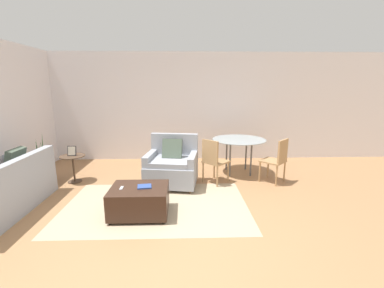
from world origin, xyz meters
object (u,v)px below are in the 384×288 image
(ottoman, at_px, (140,200))
(dining_chair_near_left, at_px, (213,158))
(armchair, at_px, (172,166))
(picture_frame, at_px, (72,151))
(tv_remote_primary, at_px, (122,188))
(dining_chair_near_right, at_px, (277,158))
(side_table, at_px, (73,163))
(dining_table, at_px, (239,143))
(potted_plant, at_px, (43,173))
(book_stack, at_px, (145,186))

(ottoman, relative_size, dining_chair_near_left, 0.94)
(armchair, relative_size, dining_chair_near_left, 1.18)
(dining_chair_near_left, bearing_deg, picture_frame, 176.54)
(tv_remote_primary, relative_size, dining_chair_near_right, 0.15)
(side_table, height_order, dining_table, dining_table)
(tv_remote_primary, distance_m, dining_table, 2.87)
(side_table, height_order, dining_chair_near_left, dining_chair_near_left)
(ottoman, bearing_deg, dining_chair_near_left, 44.89)
(potted_plant, bearing_deg, ottoman, -32.80)
(picture_frame, bearing_deg, ottoman, -42.21)
(book_stack, bearing_deg, side_table, 139.53)
(potted_plant, xyz_separation_m, side_table, (0.61, 0.01, 0.19))
(ottoman, relative_size, side_table, 1.54)
(armchair, height_order, picture_frame, armchair)
(potted_plant, distance_m, dining_table, 4.11)
(tv_remote_primary, bearing_deg, picture_frame, 132.30)
(potted_plant, distance_m, dining_chair_near_right, 4.71)
(book_stack, xyz_separation_m, dining_table, (1.81, 1.87, 0.25))
(side_table, height_order, picture_frame, picture_frame)
(tv_remote_primary, bearing_deg, side_table, 132.30)
(tv_remote_primary, relative_size, dining_chair_near_left, 0.15)
(book_stack, relative_size, dining_chair_near_left, 0.25)
(ottoman, relative_size, dining_chair_near_right, 0.94)
(book_stack, height_order, potted_plant, potted_plant)
(side_table, bearing_deg, dining_chair_near_left, -3.46)
(ottoman, height_order, dining_table, dining_table)
(tv_remote_primary, height_order, potted_plant, potted_plant)
(ottoman, distance_m, dining_table, 2.70)
(book_stack, distance_m, dining_chair_near_right, 2.74)
(armchair, height_order, ottoman, armchair)
(book_stack, height_order, side_table, side_table)
(potted_plant, distance_m, picture_frame, 0.76)
(armchair, bearing_deg, tv_remote_primary, -119.43)
(dining_chair_near_right, bearing_deg, dining_chair_near_left, 180.00)
(book_stack, bearing_deg, dining_chair_near_right, 26.66)
(dining_chair_near_left, bearing_deg, tv_remote_primary, -139.89)
(armchair, xyz_separation_m, ottoman, (-0.44, -1.20, -0.14))
(tv_remote_primary, distance_m, dining_chair_near_left, 1.96)
(armchair, xyz_separation_m, dining_table, (1.45, 0.68, 0.31))
(ottoman, xyz_separation_m, side_table, (-1.56, 1.41, 0.16))
(armchair, xyz_separation_m, potted_plant, (-2.61, 0.20, -0.18))
(armchair, xyz_separation_m, dining_chair_near_left, (0.81, 0.04, 0.14))
(potted_plant, relative_size, picture_frame, 5.30)
(armchair, height_order, book_stack, armchair)
(book_stack, xyz_separation_m, dining_chair_near_right, (2.44, 1.23, 0.07))
(ottoman, height_order, dining_chair_near_right, dining_chair_near_right)
(armchair, height_order, dining_table, armchair)
(ottoman, bearing_deg, picture_frame, 137.79)
(dining_table, bearing_deg, armchair, -154.89)
(picture_frame, bearing_deg, armchair, -6.02)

